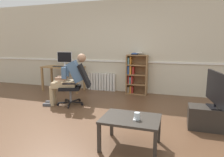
# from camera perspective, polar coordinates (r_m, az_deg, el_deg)

# --- Properties ---
(ground_plane) EXTENTS (18.00, 18.00, 0.00)m
(ground_plane) POSITION_cam_1_polar(r_m,az_deg,el_deg) (3.72, -6.46, -12.74)
(ground_plane) COLOR brown
(back_wall) EXTENTS (12.00, 0.13, 2.70)m
(back_wall) POSITION_cam_1_polar(r_m,az_deg,el_deg) (5.94, 4.09, 9.08)
(back_wall) COLOR beige
(back_wall) RESTS_ON ground_plane
(computer_desk) EXTENTS (1.27, 0.56, 0.76)m
(computer_desk) POSITION_cam_1_polar(r_m,az_deg,el_deg) (6.27, -13.91, 2.36)
(computer_desk) COLOR #9E7547
(computer_desk) RESTS_ON ground_plane
(imac_monitor) EXTENTS (0.51, 0.14, 0.44)m
(imac_monitor) POSITION_cam_1_polar(r_m,az_deg,el_deg) (6.28, -13.51, 5.83)
(imac_monitor) COLOR silver
(imac_monitor) RESTS_ON computer_desk
(keyboard) EXTENTS (0.42, 0.12, 0.02)m
(keyboard) POSITION_cam_1_polar(r_m,az_deg,el_deg) (6.15, -14.83, 3.37)
(keyboard) COLOR black
(keyboard) RESTS_ON computer_desk
(computer_mouse) EXTENTS (0.06, 0.10, 0.03)m
(computer_mouse) POSITION_cam_1_polar(r_m,az_deg,el_deg) (6.01, -12.40, 3.38)
(computer_mouse) COLOR white
(computer_mouse) RESTS_ON computer_desk
(bookshelf) EXTENTS (0.59, 0.29, 1.20)m
(bookshelf) POSITION_cam_1_polar(r_m,az_deg,el_deg) (5.72, 6.82, 1.31)
(bookshelf) COLOR olive
(bookshelf) RESTS_ON ground_plane
(radiator) EXTENTS (0.89, 0.08, 0.54)m
(radiator) POSITION_cam_1_polar(r_m,az_deg,el_deg) (6.17, -3.05, -0.97)
(radiator) COLOR white
(radiator) RESTS_ON ground_plane
(office_chair) EXTENTS (0.82, 0.68, 0.97)m
(office_chair) POSITION_cam_1_polar(r_m,az_deg,el_deg) (4.73, -10.14, -1.28)
(office_chair) COLOR black
(office_chair) RESTS_ON ground_plane
(person_seated) EXTENTS (1.01, 0.61, 1.21)m
(person_seated) POSITION_cam_1_polar(r_m,az_deg,el_deg) (4.74, -12.31, 0.21)
(person_seated) COLOR tan
(person_seated) RESTS_ON ground_plane
(tv_stand) EXTENTS (0.82, 0.38, 0.38)m
(tv_stand) POSITION_cam_1_polar(r_m,az_deg,el_deg) (3.80, 27.26, -10.20)
(tv_stand) COLOR #2D2823
(tv_stand) RESTS_ON ground_plane
(tv_screen) EXTENTS (0.25, 0.93, 0.60)m
(tv_screen) POSITION_cam_1_polar(r_m,az_deg,el_deg) (3.67, 27.91, -2.73)
(tv_screen) COLOR black
(tv_screen) RESTS_ON tv_stand
(coffee_table) EXTENTS (0.79, 0.59, 0.43)m
(coffee_table) POSITION_cam_1_polar(r_m,az_deg,el_deg) (2.80, 5.42, -12.17)
(coffee_table) COLOR #332D28
(coffee_table) RESTS_ON ground_plane
(drinking_glass) EXTENTS (0.08, 0.08, 0.10)m
(drinking_glass) POSITION_cam_1_polar(r_m,az_deg,el_deg) (2.70, 7.21, -10.71)
(drinking_glass) COLOR silver
(drinking_glass) RESTS_ON coffee_table
(spare_remote) EXTENTS (0.05, 0.15, 0.02)m
(spare_remote) POSITION_cam_1_polar(r_m,az_deg,el_deg) (2.72, 6.64, -11.42)
(spare_remote) COLOR white
(spare_remote) RESTS_ON coffee_table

